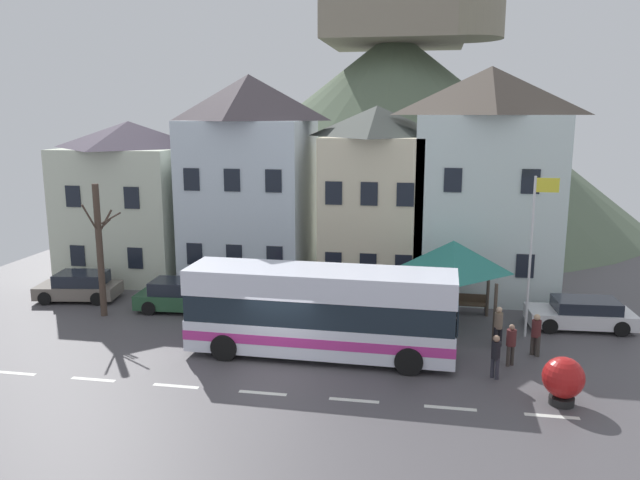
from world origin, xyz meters
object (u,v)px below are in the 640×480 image
(pedestrian_02, at_px, (496,354))
(townhouse_02, at_px, (376,197))
(parked_car_02, at_px, (80,286))
(harbour_buoy, at_px, (563,379))
(townhouse_03, at_px, (486,184))
(townhouse_00, at_px, (133,199))
(pedestrian_00, at_px, (536,334))
(bare_tree_00, at_px, (100,249))
(hilltop_castle, at_px, (394,122))
(parked_car_01, at_px, (186,296))
(transit_bus, at_px, (320,313))
(bus_shelter, at_px, (453,257))
(parked_car_00, at_px, (581,314))
(pedestrian_03, at_px, (498,325))
(pedestrian_01, at_px, (511,341))
(townhouse_01, at_px, (250,180))
(public_bench, at_px, (471,303))
(flagpole, at_px, (533,245))

(pedestrian_02, bearing_deg, townhouse_02, 114.40)
(parked_car_02, xyz_separation_m, harbour_buoy, (21.01, -7.65, 0.18))
(townhouse_03, bearing_deg, townhouse_00, 177.91)
(pedestrian_00, distance_m, bare_tree_00, 18.59)
(hilltop_castle, height_order, parked_car_01, hilltop_castle)
(parked_car_01, relative_size, pedestrian_02, 3.01)
(transit_bus, distance_m, pedestrian_00, 8.12)
(bus_shelter, height_order, parked_car_00, bus_shelter)
(pedestrian_00, bearing_deg, parked_car_02, 170.18)
(townhouse_00, xyz_separation_m, pedestrian_03, (19.14, -8.11, -3.40))
(pedestrian_01, bearing_deg, townhouse_00, 152.73)
(townhouse_01, distance_m, hilltop_castle, 22.88)
(pedestrian_01, bearing_deg, parked_car_02, 166.46)
(townhouse_01, height_order, townhouse_02, townhouse_01)
(townhouse_00, distance_m, public_bench, 19.17)
(flagpole, xyz_separation_m, bare_tree_00, (-18.41, -0.54, -0.77))
(pedestrian_03, xyz_separation_m, bare_tree_00, (-17.10, 0.81, 2.19))
(bus_shelter, distance_m, pedestrian_01, 4.97)
(transit_bus, xyz_separation_m, pedestrian_00, (7.95, 1.42, -0.81))
(parked_car_02, height_order, public_bench, parked_car_02)
(parked_car_02, height_order, bare_tree_00, bare_tree_00)
(parked_car_02, distance_m, pedestrian_03, 19.73)
(parked_car_02, height_order, pedestrian_03, pedestrian_03)
(parked_car_00, bearing_deg, transit_bus, 22.48)
(parked_car_00, distance_m, harbour_buoy, 7.95)
(transit_bus, height_order, harbour_buoy, transit_bus)
(townhouse_00, height_order, bus_shelter, townhouse_00)
(townhouse_02, height_order, pedestrian_01, townhouse_02)
(bus_shelter, xyz_separation_m, flagpole, (3.06, -0.77, 0.78))
(flagpole, bearing_deg, townhouse_00, 161.70)
(parked_car_02, bearing_deg, townhouse_03, -175.35)
(parked_car_00, distance_m, parked_car_02, 23.21)
(bus_shelter, distance_m, parked_car_02, 17.94)
(townhouse_03, distance_m, pedestrian_02, 11.55)
(hilltop_castle, bearing_deg, parked_car_00, -70.18)
(parked_car_01, bearing_deg, hilltop_castle, 70.99)
(transit_bus, height_order, pedestrian_01, transit_bus)
(townhouse_00, height_order, pedestrian_03, townhouse_00)
(pedestrian_00, distance_m, public_bench, 5.24)
(townhouse_02, xyz_separation_m, bus_shelter, (3.85, -6.22, -1.63))
(parked_car_00, height_order, pedestrian_00, pedestrian_00)
(townhouse_03, relative_size, bus_shelter, 2.98)
(pedestrian_02, xyz_separation_m, harbour_buoy, (1.89, -1.64, -0.05))
(hilltop_castle, xyz_separation_m, harbour_buoy, (7.52, -34.61, -7.44))
(townhouse_00, xyz_separation_m, flagpole, (20.45, -6.76, -0.44))
(transit_bus, relative_size, bus_shelter, 2.68)
(pedestrian_00, relative_size, flagpole, 0.25)
(townhouse_00, relative_size, townhouse_01, 0.78)
(townhouse_00, height_order, townhouse_01, townhouse_01)
(parked_car_00, xyz_separation_m, pedestrian_02, (-4.09, -6.00, 0.26))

